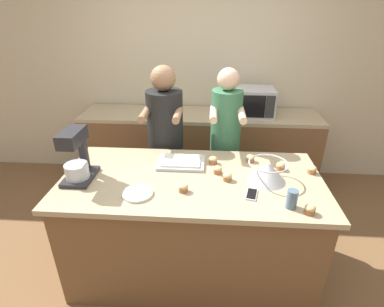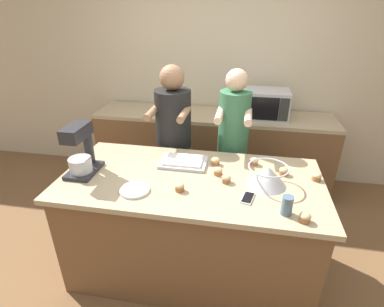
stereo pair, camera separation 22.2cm
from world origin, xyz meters
name	(u,v)px [view 1 (the left image)]	position (x,y,z in m)	size (l,w,h in m)	color
ground_plane	(192,265)	(0.00, 0.00, 0.00)	(16.00, 16.00, 0.00)	brown
back_wall	(202,72)	(0.00, 1.79, 1.35)	(10.00, 0.06, 2.70)	beige
island_counter	(192,225)	(0.00, 0.00, 0.46)	(1.97, 0.96, 0.91)	brown
back_counter	(200,149)	(0.00, 1.44, 0.46)	(2.80, 0.60, 0.93)	brown
person_left	(166,145)	(-0.30, 0.69, 0.85)	(0.35, 0.51, 1.62)	#33384C
person_right	(225,146)	(0.27, 0.69, 0.86)	(0.31, 0.48, 1.60)	#33384C
stand_mixer	(77,158)	(-0.83, -0.07, 1.08)	(0.20, 0.30, 0.39)	#232328
mixing_bowl	(267,171)	(0.56, 0.00, 0.99)	(0.29, 0.29, 0.15)	#BCBCC1
baking_tray	(181,162)	(-0.10, 0.21, 0.93)	(0.38, 0.26, 0.04)	#BCBCC1
microwave_oven	(252,102)	(0.60, 1.44, 1.09)	(0.48, 0.37, 0.31)	#B7B7BC
cell_phone	(252,194)	(0.43, -0.20, 0.92)	(0.10, 0.16, 0.01)	silver
drinking_glass	(292,199)	(0.66, -0.32, 0.98)	(0.07, 0.07, 0.13)	slate
small_plate	(138,194)	(-0.35, -0.25, 0.92)	(0.21, 0.21, 0.02)	white
cupcake_0	(218,170)	(0.20, 0.08, 0.94)	(0.07, 0.07, 0.06)	#9E6038
cupcake_1	(213,160)	(0.16, 0.24, 0.94)	(0.07, 0.07, 0.06)	#9E6038
cupcake_2	(281,166)	(0.69, 0.17, 0.94)	(0.07, 0.07, 0.06)	#9E6038
cupcake_3	(227,177)	(0.27, -0.02, 0.94)	(0.07, 0.07, 0.06)	#9E6038
cupcake_4	(250,158)	(0.47, 0.29, 0.94)	(0.07, 0.07, 0.06)	#9E6038
cupcake_5	(310,209)	(0.77, -0.38, 0.94)	(0.07, 0.07, 0.06)	#9E6038
cupcake_6	(312,170)	(0.93, 0.13, 0.94)	(0.07, 0.07, 0.06)	#9E6038
cupcake_7	(183,188)	(-0.04, -0.19, 0.94)	(0.07, 0.07, 0.06)	#9E6038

